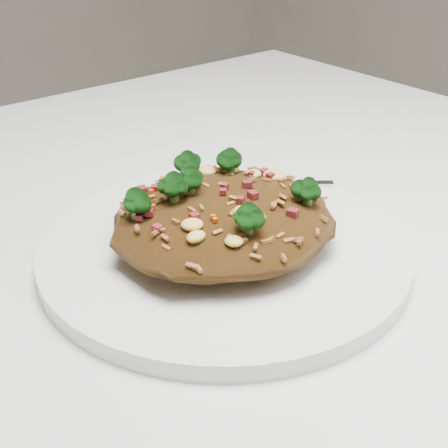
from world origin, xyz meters
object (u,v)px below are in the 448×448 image
Objects in this scene: dining_table at (73,360)px; fork at (253,184)px; fried_rice at (223,210)px; plate at (224,249)px.

fork is (0.19, -0.01, 0.11)m from dining_table.
fork is at bearing -2.20° from dining_table.
fried_rice reaches higher than fork.
fried_rice is (0.11, -0.07, 0.13)m from dining_table.
fried_rice is at bearing -31.43° from dining_table.
dining_table is at bearing -144.57° from fork.
fried_rice is 1.26× the size of fork.
dining_table is at bearing 148.36° from plate.
dining_table is 6.90× the size of fried_rice.
fork is (0.08, 0.06, -0.02)m from fried_rice.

